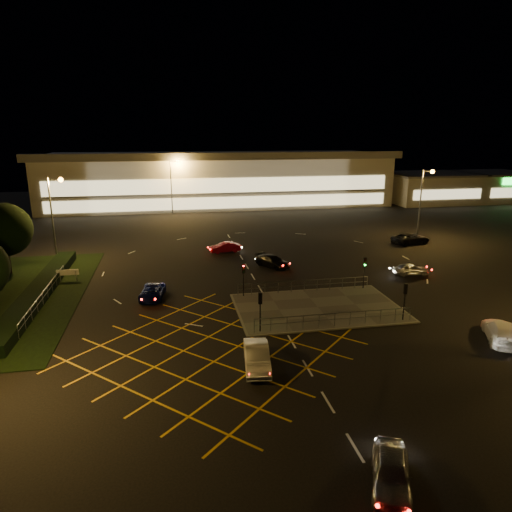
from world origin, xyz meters
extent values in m
plane|color=black|center=(0.00, 0.00, 0.00)|extent=(180.00, 180.00, 0.00)
cube|color=#4C4944|center=(2.00, -2.00, 0.06)|extent=(14.00, 9.00, 0.12)
cube|color=black|center=(-23.00, 6.00, 0.50)|extent=(2.00, 26.00, 1.00)
cube|color=beige|center=(0.00, 62.00, 5.00)|extent=(70.00, 25.00, 10.00)
cube|color=slate|center=(0.00, 62.00, 10.20)|extent=(72.00, 26.50, 0.60)
cube|color=#FFEAA5|center=(0.00, 49.45, 5.00)|extent=(66.00, 0.20, 3.00)
cube|color=#FFEAA5|center=(0.00, 49.45, 1.80)|extent=(66.00, 0.20, 2.20)
cube|color=beige|center=(46.00, 54.00, 3.00)|extent=(18.00, 14.00, 6.00)
cube|color=slate|center=(46.00, 54.00, 6.15)|extent=(18.80, 14.80, 0.40)
cube|color=#FFEAA5|center=(46.00, 46.95, 2.60)|extent=(15.30, 0.20, 2.00)
cube|color=beige|center=(62.00, 54.00, 3.00)|extent=(14.00, 14.00, 6.00)
cube|color=slate|center=(62.00, 54.00, 6.15)|extent=(14.80, 14.80, 0.40)
cylinder|color=slate|center=(-24.00, 18.00, 5.00)|extent=(0.20, 0.20, 10.00)
cylinder|color=slate|center=(-23.30, 18.00, 9.80)|extent=(1.40, 0.12, 0.12)
sphere|color=orange|center=(-22.60, 18.00, 9.75)|extent=(0.56, 0.56, 0.56)
cylinder|color=slate|center=(24.00, 20.00, 5.00)|extent=(0.20, 0.20, 10.00)
cylinder|color=slate|center=(24.70, 20.00, 9.80)|extent=(1.40, 0.12, 0.12)
sphere|color=orange|center=(25.40, 20.00, 9.75)|extent=(0.56, 0.56, 0.56)
cylinder|color=slate|center=(-10.00, 48.00, 5.00)|extent=(0.20, 0.20, 10.00)
cylinder|color=slate|center=(-9.30, 48.00, 9.80)|extent=(1.40, 0.12, 0.12)
sphere|color=orange|center=(-8.60, 48.00, 9.75)|extent=(0.56, 0.56, 0.56)
cylinder|color=slate|center=(30.00, 50.00, 5.00)|extent=(0.20, 0.20, 10.00)
cylinder|color=slate|center=(30.70, 50.00, 9.80)|extent=(1.40, 0.12, 0.12)
sphere|color=orange|center=(31.40, 50.00, 9.75)|extent=(0.56, 0.56, 0.56)
cylinder|color=black|center=(-4.00, -6.00, 1.62)|extent=(0.10, 0.10, 3.00)
cube|color=black|center=(-4.00, -6.00, 2.82)|extent=(0.28, 0.18, 0.90)
sphere|color=#19FF33|center=(-4.00, -5.87, 2.82)|extent=(0.16, 0.16, 0.16)
cylinder|color=black|center=(8.00, -6.00, 1.62)|extent=(0.10, 0.10, 3.00)
cube|color=black|center=(8.00, -6.00, 2.82)|extent=(0.28, 0.18, 0.90)
sphere|color=#19FF33|center=(8.00, -5.87, 2.82)|extent=(0.16, 0.16, 0.16)
cylinder|color=black|center=(-4.00, 2.00, 1.62)|extent=(0.10, 0.10, 3.00)
cube|color=black|center=(-4.00, 2.00, 2.82)|extent=(0.28, 0.18, 0.90)
sphere|color=#FF0C0C|center=(-4.00, 1.87, 2.82)|extent=(0.16, 0.16, 0.16)
cylinder|color=black|center=(8.00, 2.00, 1.62)|extent=(0.10, 0.10, 3.00)
cube|color=black|center=(8.00, 2.00, 2.82)|extent=(0.28, 0.18, 0.90)
sphere|color=#19FF33|center=(8.00, 1.87, 2.82)|extent=(0.16, 0.16, 0.16)
cylinder|color=black|center=(-28.00, 14.00, 1.44)|extent=(0.36, 0.36, 2.88)
sphere|color=black|center=(-28.00, 14.00, 4.96)|extent=(5.76, 5.76, 5.76)
imported|color=#BABCC2|center=(-1.45, -22.62, 0.70)|extent=(3.23, 4.44, 1.41)
imported|color=silver|center=(-5.27, -11.24, 0.75)|extent=(2.09, 4.69, 1.50)
imported|color=#0E1655|center=(-12.44, 3.26, 0.61)|extent=(2.61, 4.65, 1.23)
imported|color=black|center=(0.91, 11.31, 0.66)|extent=(4.15, 4.78, 1.32)
imported|color=silver|center=(14.97, 5.43, 0.65)|extent=(3.98, 1.91, 1.31)
imported|color=maroon|center=(-3.70, 18.84, 0.65)|extent=(4.12, 1.97, 1.30)
imported|color=black|center=(22.25, 18.61, 0.76)|extent=(5.84, 3.55, 1.52)
imported|color=white|center=(13.37, -10.84, 0.76)|extent=(4.28, 5.67, 1.53)
camera|label=1|loc=(-10.41, -37.98, 15.09)|focal=32.00mm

